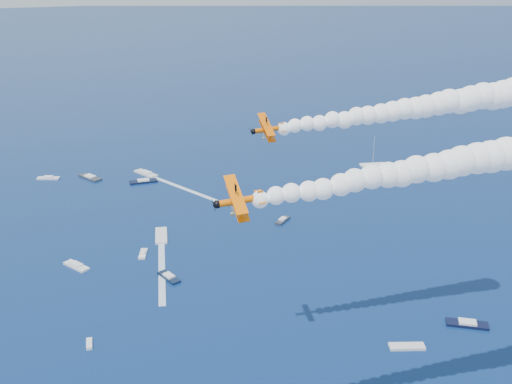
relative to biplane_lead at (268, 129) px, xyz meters
name	(u,v)px	position (x,y,z in m)	size (l,w,h in m)	color
biplane_lead	(268,129)	(0.00, 0.00, 0.00)	(7.00, 7.85, 4.73)	#EF6005
biplane_trail	(239,201)	(-15.03, -30.19, -1.34)	(7.72, 8.66, 5.22)	#FF6C05
smoke_trail_lead	(403,110)	(28.93, -1.96, 2.20)	(58.16, 9.79, 10.68)	white
smoke_trail_trail	(418,170)	(13.92, -31.94, 0.86)	(58.18, 9.43, 10.68)	white
spectator_boats	(131,228)	(-20.25, 87.40, -57.97)	(226.59, 164.44, 0.70)	silver
boat_wakes	(175,224)	(-4.87, 86.43, -58.29)	(35.07, 101.74, 0.04)	white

